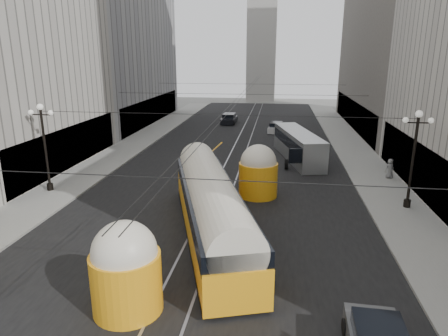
% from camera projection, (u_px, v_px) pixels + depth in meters
% --- Properties ---
extents(road, '(20.00, 85.00, 0.02)m').
position_uv_depth(road, '(239.00, 152.00, 41.83)').
color(road, black).
rests_on(road, ground).
extents(sidewalk_left, '(4.00, 72.00, 0.15)m').
position_uv_depth(sidewalk_left, '(140.00, 141.00, 46.69)').
color(sidewalk_left, gray).
rests_on(sidewalk_left, ground).
extents(sidewalk_right, '(4.00, 72.00, 0.15)m').
position_uv_depth(sidewalk_right, '(351.00, 147.00, 43.58)').
color(sidewalk_right, gray).
rests_on(sidewalk_right, ground).
extents(rail_left, '(0.12, 85.00, 0.04)m').
position_uv_depth(rail_left, '(232.00, 151.00, 41.92)').
color(rail_left, gray).
rests_on(rail_left, ground).
extents(rail_right, '(0.12, 85.00, 0.04)m').
position_uv_depth(rail_right, '(246.00, 152.00, 41.73)').
color(rail_right, gray).
rests_on(rail_right, ground).
extents(building_left_far, '(12.60, 28.60, 28.60)m').
position_uv_depth(building_left_far, '(107.00, 20.00, 55.23)').
color(building_left_far, '#999999').
rests_on(building_left_far, ground).
extents(building_right_far, '(12.60, 32.60, 32.60)m').
position_uv_depth(building_right_far, '(413.00, 0.00, 49.49)').
color(building_right_far, '#514C47').
rests_on(building_right_far, ground).
extents(distant_tower, '(6.00, 6.00, 31.36)m').
position_uv_depth(distant_tower, '(262.00, 28.00, 82.93)').
color(distant_tower, '#B2AFA8').
rests_on(distant_tower, ground).
extents(lamppost_left_mid, '(1.86, 0.44, 6.37)m').
position_uv_depth(lamppost_left_mid, '(45.00, 143.00, 28.62)').
color(lamppost_left_mid, black).
rests_on(lamppost_left_mid, sidewalk_left).
extents(lamppost_right_mid, '(1.86, 0.44, 6.37)m').
position_uv_depth(lamppost_right_mid, '(414.00, 154.00, 25.35)').
color(lamppost_right_mid, black).
rests_on(lamppost_right_mid, sidewalk_right).
extents(catenary, '(25.00, 72.00, 0.23)m').
position_uv_depth(catenary, '(239.00, 96.00, 39.23)').
color(catenary, black).
rests_on(catenary, ground).
extents(streetcar, '(7.18, 16.79, 3.83)m').
position_uv_depth(streetcar, '(211.00, 205.00, 21.91)').
color(streetcar, '#FFA716').
rests_on(streetcar, ground).
extents(city_bus, '(4.66, 11.07, 2.72)m').
position_uv_depth(city_bus, '(298.00, 144.00, 38.32)').
color(city_bus, '#9C9FA1').
rests_on(city_bus, ground).
extents(sedan_white_far, '(2.13, 4.23, 1.28)m').
position_uv_depth(sedan_white_far, '(276.00, 128.00, 52.14)').
color(sedan_white_far, silver).
rests_on(sedan_white_far, ground).
extents(sedan_dark_far, '(2.07, 4.64, 1.44)m').
position_uv_depth(sedan_dark_far, '(229.00, 119.00, 58.63)').
color(sedan_dark_far, black).
rests_on(sedan_dark_far, ground).
extents(pedestrian_sidewalk_right, '(0.90, 0.74, 1.59)m').
position_uv_depth(pedestrian_sidewalk_right, '(390.00, 168.00, 32.25)').
color(pedestrian_sidewalk_right, slate).
rests_on(pedestrian_sidewalk_right, sidewalk_right).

